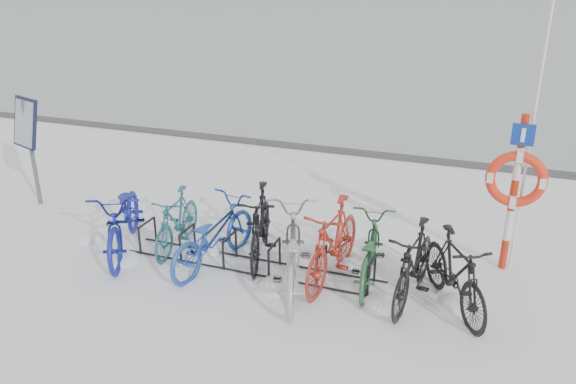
% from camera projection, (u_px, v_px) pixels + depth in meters
% --- Properties ---
extents(ground, '(900.00, 900.00, 0.00)m').
position_uv_depth(ground, '(252.00, 267.00, 8.38)').
color(ground, white).
rests_on(ground, ground).
extents(quay_edge, '(400.00, 0.25, 0.10)m').
position_uv_depth(quay_edge, '(350.00, 152.00, 13.51)').
color(quay_edge, '#3F3F42').
rests_on(quay_edge, ground).
extents(bike_rack, '(4.00, 0.48, 0.46)m').
position_uv_depth(bike_rack, '(252.00, 256.00, 8.32)').
color(bike_rack, black).
rests_on(bike_rack, ground).
extents(info_board, '(0.72, 0.46, 2.03)m').
position_uv_depth(info_board, '(27.00, 129.00, 10.10)').
color(info_board, '#595B5E').
rests_on(info_board, ground).
extents(lifebuoy_station, '(0.82, 0.23, 4.25)m').
position_uv_depth(lifebuoy_station, '(516.00, 179.00, 7.78)').
color(lifebuoy_station, '#B1240E').
rests_on(lifebuoy_station, ground).
extents(bike_0, '(1.59, 2.28, 1.13)m').
position_uv_depth(bike_0, '(124.00, 216.00, 8.71)').
color(bike_0, navy).
rests_on(bike_0, ground).
extents(bike_1, '(0.63, 1.64, 0.96)m').
position_uv_depth(bike_1, '(177.00, 219.00, 8.84)').
color(bike_1, '#1E5C67').
rests_on(bike_1, ground).
extents(bike_2, '(1.01, 2.04, 1.02)m').
position_uv_depth(bike_2, '(213.00, 232.00, 8.31)').
color(bike_2, '#1E46A2').
rests_on(bike_2, ground).
extents(bike_3, '(1.00, 1.95, 1.13)m').
position_uv_depth(bike_3, '(260.00, 222.00, 8.51)').
color(bike_3, black).
rests_on(bike_3, ground).
extents(bike_4, '(1.41, 2.29, 1.14)m').
position_uv_depth(bike_4, '(291.00, 250.00, 7.67)').
color(bike_4, '#9C9DA3').
rests_on(bike_4, ground).
extents(bike_5, '(0.72, 2.00, 1.18)m').
position_uv_depth(bike_5, '(333.00, 240.00, 7.90)').
color(bike_5, '#A5281C').
rests_on(bike_5, ground).
extents(bike_6, '(0.81, 1.84, 0.94)m').
position_uv_depth(bike_6, '(369.00, 249.00, 7.90)').
color(bike_6, '#255733').
rests_on(bike_6, ground).
extents(bike_7, '(0.74, 1.85, 1.08)m').
position_uv_depth(bike_7, '(414.00, 262.00, 7.41)').
color(bike_7, black).
rests_on(bike_7, ground).
extents(bike_8, '(1.32, 1.77, 1.06)m').
position_uv_depth(bike_8, '(455.00, 270.00, 7.22)').
color(bike_8, black).
rests_on(bike_8, ground).
extents(snow_drifts, '(6.36, 1.81, 0.21)m').
position_uv_depth(snow_drifts, '(276.00, 275.00, 8.15)').
color(snow_drifts, white).
rests_on(snow_drifts, ground).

